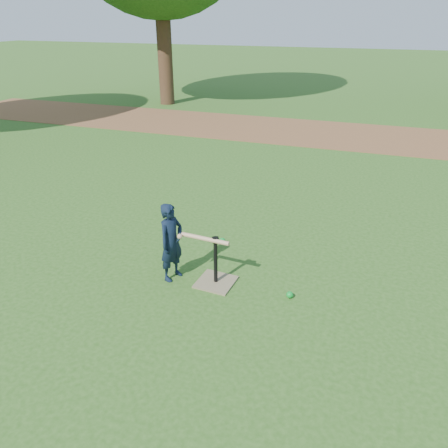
% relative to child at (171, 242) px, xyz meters
% --- Properties ---
extents(ground, '(80.00, 80.00, 0.00)m').
position_rel_child_xyz_m(ground, '(0.93, 0.27, -0.49)').
color(ground, '#285116').
rests_on(ground, ground).
extents(dirt_strip, '(24.00, 3.00, 0.01)m').
position_rel_child_xyz_m(dirt_strip, '(0.93, 7.77, -0.48)').
color(dirt_strip, brown).
rests_on(dirt_strip, ground).
extents(child, '(0.32, 0.41, 0.98)m').
position_rel_child_xyz_m(child, '(0.00, 0.00, 0.00)').
color(child, black).
rests_on(child, ground).
extents(wiffle_ball_ground, '(0.08, 0.08, 0.08)m').
position_rel_child_xyz_m(wiffle_ball_ground, '(1.43, 0.05, -0.45)').
color(wiffle_ball_ground, '#0D9029').
rests_on(wiffle_ball_ground, ground).
extents(batting_tee, '(0.46, 0.46, 0.61)m').
position_rel_child_xyz_m(batting_tee, '(0.53, 0.06, -0.38)').
color(batting_tee, '#7F7150').
rests_on(batting_tee, ground).
extents(swing_action, '(0.63, 0.15, 0.09)m').
position_rel_child_xyz_m(swing_action, '(0.42, 0.04, 0.10)').
color(swing_action, tan).
rests_on(swing_action, ground).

